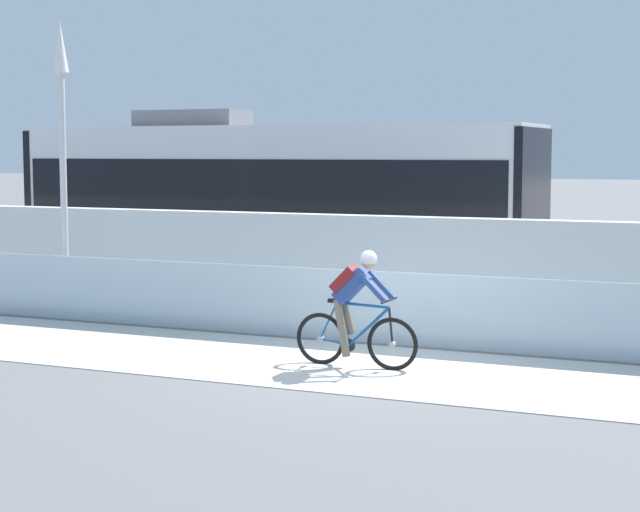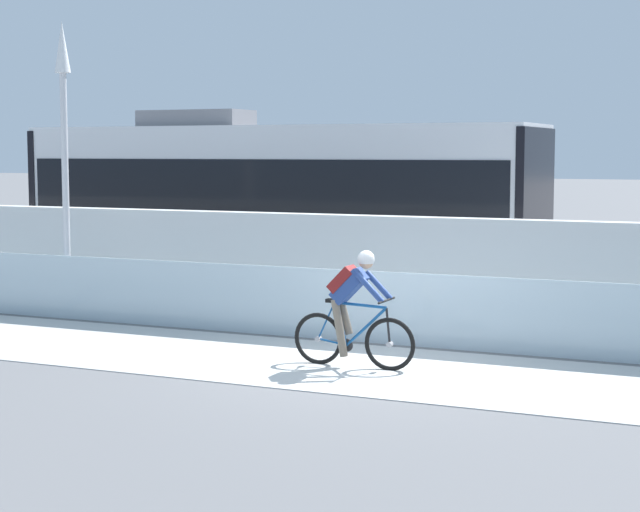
{
  "view_description": "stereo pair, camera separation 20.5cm",
  "coord_description": "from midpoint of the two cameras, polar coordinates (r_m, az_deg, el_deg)",
  "views": [
    {
      "loc": [
        5.14,
        -13.22,
        2.93
      ],
      "look_at": [
        -1.69,
        2.35,
        1.25
      ],
      "focal_mm": 59.6,
      "sensor_mm": 36.0,
      "label": 1
    },
    {
      "loc": [
        5.33,
        -13.13,
        2.93
      ],
      "look_at": [
        -1.69,
        2.35,
        1.25
      ],
      "focal_mm": 59.6,
      "sensor_mm": 36.0,
      "label": 2
    }
  ],
  "objects": [
    {
      "name": "cyclist_on_bike",
      "position": [
        14.38,
        1.5,
        -2.88
      ],
      "size": [
        1.77,
        0.58,
        1.61
      ],
      "color": "black",
      "rests_on": "ground"
    },
    {
      "name": "tram_rail_far",
      "position": [
        21.59,
        9.44,
        -2.22
      ],
      "size": [
        32.0,
        0.08,
        0.01
      ],
      "primitive_type": "cube",
      "color": "#595654",
      "rests_on": "ground"
    },
    {
      "name": "lamp_post_antenna",
      "position": [
        19.33,
        -13.97,
        6.55
      ],
      "size": [
        0.28,
        0.28,
        5.2
      ],
      "color": "gray",
      "rests_on": "ground"
    },
    {
      "name": "bike_path_deck",
      "position": [
        14.47,
        1.98,
        -6.02
      ],
      "size": [
        32.0,
        3.2,
        0.01
      ],
      "primitive_type": "cube",
      "color": "beige",
      "rests_on": "ground"
    },
    {
      "name": "tram_rail_near",
      "position": [
        20.22,
        8.43,
        -2.74
      ],
      "size": [
        32.0,
        0.08,
        0.01
      ],
      "primitive_type": "cube",
      "color": "#595654",
      "rests_on": "ground"
    },
    {
      "name": "concrete_barrier_wall",
      "position": [
        17.73,
        6.36,
        -0.9
      ],
      "size": [
        32.0,
        0.36,
        1.84
      ],
      "primitive_type": "cube",
      "color": "silver",
      "rests_on": "ground"
    },
    {
      "name": "glass_parapet",
      "position": [
        16.09,
        4.43,
        -2.87
      ],
      "size": [
        32.0,
        0.05,
        1.11
      ],
      "primitive_type": "cube",
      "color": "silver",
      "rests_on": "ground"
    },
    {
      "name": "ground_plane",
      "position": [
        14.48,
        1.98,
        -6.04
      ],
      "size": [
        200.0,
        200.0,
        0.0
      ],
      "primitive_type": "plane",
      "color": "slate"
    },
    {
      "name": "tram",
      "position": [
        22.38,
        -2.73,
        2.99
      ],
      "size": [
        11.06,
        2.54,
        3.81
      ],
      "color": "silver",
      "rests_on": "ground"
    }
  ]
}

